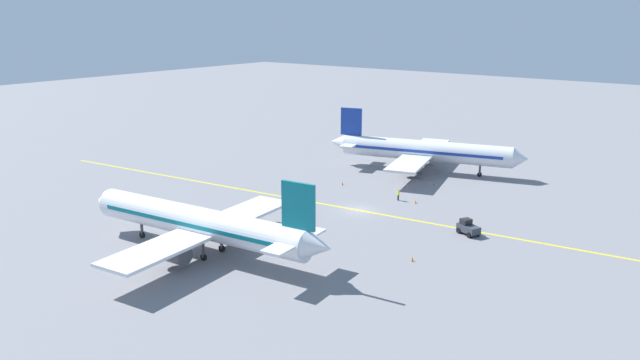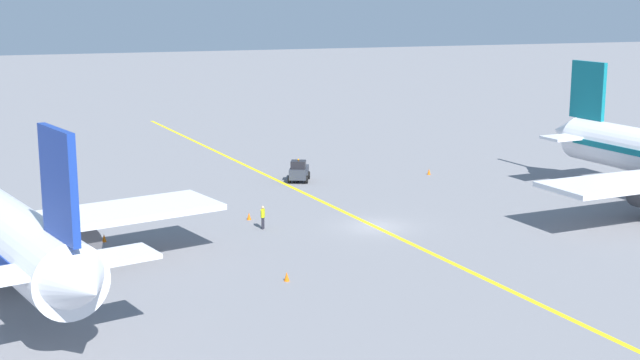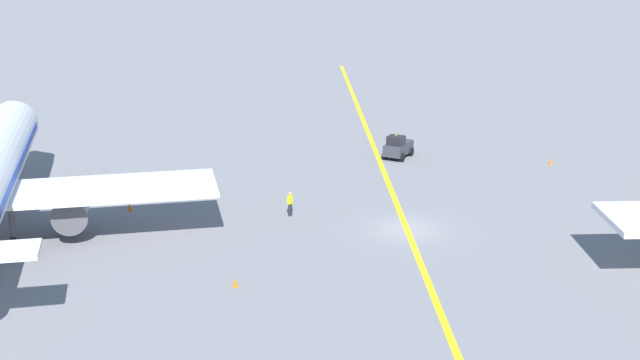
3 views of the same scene
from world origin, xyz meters
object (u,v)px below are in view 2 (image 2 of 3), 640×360
Objects in this scene: ground_crew_worker at (263,216)px; traffic_cone_far_edge at (287,277)px; traffic_cone_mid_apron at (429,172)px; traffic_cone_near_nose at (104,238)px; baggage_tug_dark at (299,171)px; traffic_cone_by_wingtip at (249,216)px.

ground_crew_worker is 3.05× the size of traffic_cone_far_edge.
traffic_cone_mid_apron and traffic_cone_far_edge have the same top height.
traffic_cone_far_edge is (-9.03, 12.06, 0.00)m from traffic_cone_near_nose.
baggage_tug_dark is 14.18m from traffic_cone_by_wingtip.
traffic_cone_mid_apron is (-19.75, -13.46, -0.63)m from ground_crew_worker.
traffic_cone_by_wingtip is at bearing -166.87° from traffic_cone_near_nose.
traffic_cone_mid_apron is at bearing -130.74° from traffic_cone_far_edge.
traffic_cone_near_nose is 15.07m from traffic_cone_far_edge.
baggage_tug_dark is 1.99× the size of ground_crew_worker.
ground_crew_worker is at bearing 62.82° from baggage_tug_dark.
ground_crew_worker is at bearing 95.00° from traffic_cone_by_wingtip.
traffic_cone_near_nose is at bearing -53.16° from traffic_cone_far_edge.
traffic_cone_near_nose is at bearing 13.13° from traffic_cone_by_wingtip.
baggage_tug_dark reaches higher than ground_crew_worker.
ground_crew_worker reaches higher than traffic_cone_near_nose.
baggage_tug_dark is at bearing -109.75° from traffic_cone_far_edge.
traffic_cone_mid_apron is 22.64m from traffic_cone_by_wingtip.
ground_crew_worker reaches higher than traffic_cone_far_edge.
ground_crew_worker is 2.93m from traffic_cone_by_wingtip.
baggage_tug_dark is 23.43m from traffic_cone_near_nose.
traffic_cone_far_edge is (1.69, 14.56, 0.00)m from traffic_cone_by_wingtip.
traffic_cone_near_nose is 11.01m from traffic_cone_by_wingtip.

